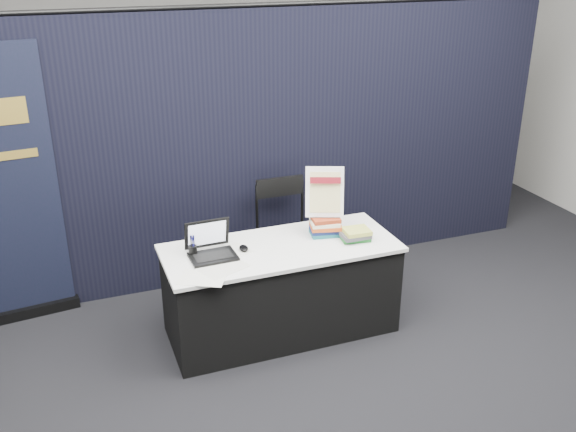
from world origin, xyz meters
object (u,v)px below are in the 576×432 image
Objects in this scene: display_table at (281,289)px; pullup_banner at (0,207)px; info_sign at (325,193)px; book_stack_tall at (325,226)px; stacking_chair at (287,231)px; laptop at (211,248)px; book_stack_short at (355,235)px.

pullup_banner is at bearing 154.38° from display_table.
pullup_banner is (-2.38, 0.84, -0.10)m from info_sign.
stacking_chair reaches higher than book_stack_tall.
display_table is 5.21× the size of laptop.
laptop is 0.94m from book_stack_tall.
info_sign is 0.41× the size of stacking_chair.
book_stack_tall is at bearing 135.90° from book_stack_short.
book_stack_tall is at bearing -78.14° from stacking_chair.
book_stack_short is (1.12, -0.14, -0.01)m from laptop.
book_stack_tall is at bearing -68.86° from info_sign.
stacking_chair is (-0.11, 0.54, -0.54)m from info_sign.
laptop is 1.12m from book_stack_short.
stacking_chair is at bearing 111.59° from book_stack_short.
laptop reaches higher than book_stack_short.
laptop reaches higher than book_stack_tall.
stacking_chair is (2.26, -0.31, -0.44)m from pullup_banner.
display_table is at bearing -113.78° from stacking_chair.
display_table is at bearing -169.72° from book_stack_tall.
stacking_chair is at bearing 65.76° from display_table.
book_stack_tall is 0.26× the size of stacking_chair.
display_table is 0.80× the size of pullup_banner.
info_sign reaches higher than book_stack_tall.
display_table is 0.83m from info_sign.
info_sign is at bearing 131.25° from book_stack_short.
pullup_banner reaches higher than book_stack_short.
laptop is 0.98m from info_sign.
book_stack_tall reaches higher than display_table.
pullup_banner is at bearing 159.82° from book_stack_tall.
laptop is 0.35× the size of stacking_chair.
pullup_banner is 2.33m from stacking_chair.
info_sign is (-0.18, 0.20, 0.30)m from book_stack_short.
book_stack_short is 0.57× the size of info_sign.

